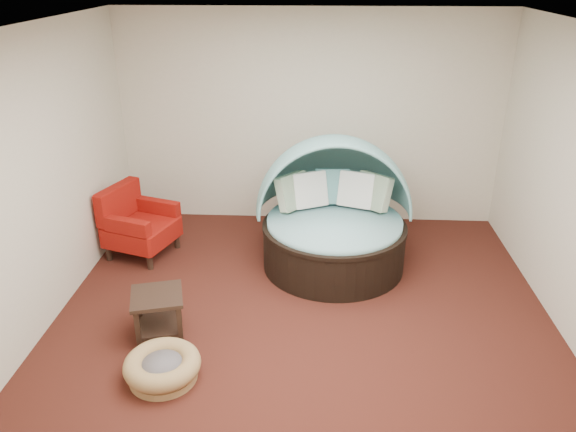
# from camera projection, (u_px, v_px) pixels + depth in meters

# --- Properties ---
(floor) EXTENTS (5.00, 5.00, 0.00)m
(floor) POSITION_uv_depth(u_px,v_px,m) (303.00, 319.00, 5.64)
(floor) COLOR #441B13
(floor) RESTS_ON ground
(wall_back) EXTENTS (5.00, 0.00, 5.00)m
(wall_back) POSITION_uv_depth(u_px,v_px,m) (310.00, 120.00, 7.34)
(wall_back) COLOR beige
(wall_back) RESTS_ON floor
(wall_front) EXTENTS (5.00, 0.00, 5.00)m
(wall_front) POSITION_uv_depth(u_px,v_px,m) (291.00, 376.00, 2.79)
(wall_front) COLOR beige
(wall_front) RESTS_ON floor
(wall_left) EXTENTS (0.00, 5.00, 5.00)m
(wall_left) POSITION_uv_depth(u_px,v_px,m) (35.00, 185.00, 5.19)
(wall_left) COLOR beige
(wall_left) RESTS_ON floor
(ceiling) EXTENTS (5.00, 5.00, 0.00)m
(ceiling) POSITION_uv_depth(u_px,v_px,m) (307.00, 28.00, 4.49)
(ceiling) COLOR white
(ceiling) RESTS_ON wall_back
(canopy_daybed) EXTENTS (1.84, 1.75, 1.52)m
(canopy_daybed) POSITION_uv_depth(u_px,v_px,m) (334.00, 208.00, 6.45)
(canopy_daybed) COLOR black
(canopy_daybed) RESTS_ON floor
(pet_basket) EXTENTS (0.84, 0.84, 0.23)m
(pet_basket) POSITION_uv_depth(u_px,v_px,m) (163.00, 367.00, 4.80)
(pet_basket) COLOR olive
(pet_basket) RESTS_ON floor
(red_armchair) EXTENTS (0.93, 0.93, 0.86)m
(red_armchair) POSITION_uv_depth(u_px,v_px,m) (137.00, 224.00, 6.78)
(red_armchair) COLOR black
(red_armchair) RESTS_ON floor
(side_table) EXTENTS (0.58, 0.58, 0.45)m
(side_table) POSITION_uv_depth(u_px,v_px,m) (158.00, 309.00, 5.29)
(side_table) COLOR black
(side_table) RESTS_ON floor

